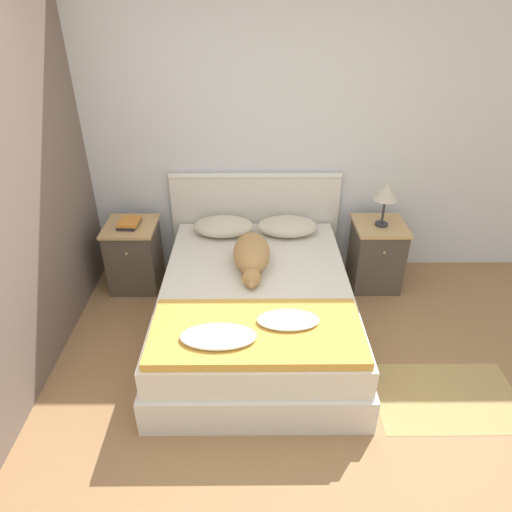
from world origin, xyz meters
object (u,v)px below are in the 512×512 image
object	(u,v)px
dog	(252,254)
table_lamp	(386,193)
nightstand_left	(135,255)
pillow_left	(224,226)
bed	(256,308)
pillow_right	(288,226)
book_stack	(129,223)
nightstand_right	(376,254)

from	to	relation	value
dog	table_lamp	distance (m)	1.23
nightstand_left	table_lamp	size ratio (longest dim) A/B	1.60
pillow_left	table_lamp	xyz separation A→B (m)	(1.35, -0.08, 0.34)
bed	nightstand_left	distance (m)	1.28
pillow_right	table_lamp	world-z (taller)	table_lamp
book_stack	pillow_left	bearing A→B (deg)	5.48
bed	nightstand_right	bearing A→B (deg)	32.57
bed	nightstand_right	distance (m)	1.28
nightstand_right	book_stack	size ratio (longest dim) A/B	2.58
nightstand_right	pillow_left	world-z (taller)	pillow_left
nightstand_left	pillow_left	size ratio (longest dim) A/B	1.15
pillow_left	dog	distance (m)	0.59
table_lamp	bed	bearing A→B (deg)	-148.16
bed	nightstand_right	xyz separation A→B (m)	(1.07, 0.69, 0.07)
bed	book_stack	bearing A→B (deg)	147.90
pillow_left	nightstand_right	bearing A→B (deg)	-2.66
nightstand_left	table_lamp	bearing A→B (deg)	-0.51
nightstand_right	nightstand_left	bearing A→B (deg)	180.00
pillow_left	pillow_right	bearing A→B (deg)	0.00
table_lamp	pillow_left	bearing A→B (deg)	176.54
bed	pillow_left	xyz separation A→B (m)	(-0.28, 0.75, 0.32)
pillow_left	dog	size ratio (longest dim) A/B	0.71
pillow_left	dog	bearing A→B (deg)	-65.03
nightstand_left	dog	size ratio (longest dim) A/B	0.81
nightstand_right	dog	world-z (taller)	dog
bed	table_lamp	distance (m)	1.43
pillow_right	dog	distance (m)	0.62
bed	table_lamp	size ratio (longest dim) A/B	5.13
bed	pillow_left	bearing A→B (deg)	110.47
dog	book_stack	xyz separation A→B (m)	(-1.04, 0.46, 0.05)
pillow_right	book_stack	xyz separation A→B (m)	(-1.35, -0.08, 0.08)
pillow_left	table_lamp	world-z (taller)	table_lamp
book_stack	table_lamp	distance (m)	2.16
pillow_left	book_stack	world-z (taller)	book_stack
nightstand_left	book_stack	bearing A→B (deg)	-83.50
nightstand_left	nightstand_right	xyz separation A→B (m)	(2.15, 0.00, 0.00)
nightstand_right	table_lamp	xyz separation A→B (m)	(0.00, -0.02, 0.60)
bed	table_lamp	xyz separation A→B (m)	(1.07, 0.67, 0.66)
bed	book_stack	distance (m)	1.33
table_lamp	nightstand_left	bearing A→B (deg)	179.49
nightstand_left	book_stack	size ratio (longest dim) A/B	2.58
bed	pillow_right	distance (m)	0.86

